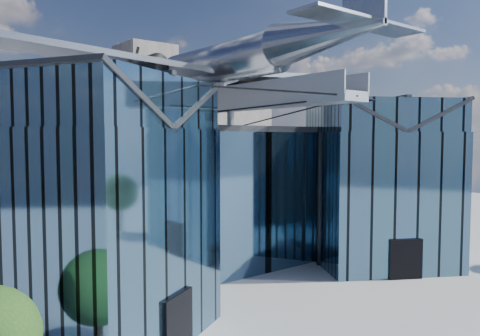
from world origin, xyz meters
TOP-DOWN VIEW (x-y plane):
  - ground_plane at (0.00, 0.00)m, footprint 120.00×120.00m
  - museum at (0.00, 5.82)m, footprint 32.88×24.50m
  - bg_towers at (1.45, 50.49)m, footprint 77.00×24.50m
  - tree_side_e at (26.89, 8.35)m, footprint 4.49×4.49m

SIDE VIEW (x-z plane):
  - ground_plane at x=0.00m, z-range 0.00..0.00m
  - tree_side_e at x=26.89m, z-range 1.03..6.88m
  - museum at x=0.00m, z-range -3.26..14.34m
  - bg_towers at x=1.45m, z-range -2.99..23.01m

